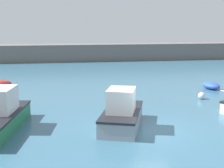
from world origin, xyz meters
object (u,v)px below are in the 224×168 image
fishing_dinghy_green (211,86)px  mooring_buoy_white (202,96)px  dinghy_near_pier (0,84)px  cabin_cruiser_white (122,113)px

fishing_dinghy_green → mooring_buoy_white: size_ratio=3.98×
dinghy_near_pier → mooring_buoy_white: 16.91m
dinghy_near_pier → cabin_cruiser_white: (8.58, -11.71, 0.42)m
fishing_dinghy_green → mooring_buoy_white: (-2.35, -3.23, -0.05)m
cabin_cruiser_white → mooring_buoy_white: 8.88m
fishing_dinghy_green → cabin_cruiser_white: (-9.43, -8.56, 0.47)m
dinghy_near_pier → cabin_cruiser_white: 14.52m
fishing_dinghy_green → dinghy_near_pier: (-18.01, 3.15, 0.05)m
dinghy_near_pier → mooring_buoy_white: size_ratio=4.35×
fishing_dinghy_green → cabin_cruiser_white: 12.74m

